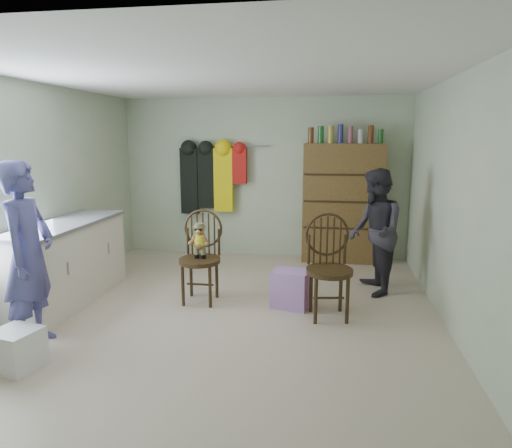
% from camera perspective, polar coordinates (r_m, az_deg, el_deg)
% --- Properties ---
extents(ground_plane, '(5.00, 5.00, 0.00)m').
position_cam_1_polar(ground_plane, '(5.15, -3.15, -10.76)').
color(ground_plane, beige).
rests_on(ground_plane, ground).
extents(room_walls, '(5.00, 5.00, 5.00)m').
position_cam_1_polar(room_walls, '(5.32, -2.11, 7.41)').
color(room_walls, beige).
rests_on(room_walls, ground).
extents(counter, '(0.64, 1.86, 0.94)m').
position_cam_1_polar(counter, '(5.73, -22.70, -4.42)').
color(counter, silver).
rests_on(counter, ground).
extents(plastic_tub, '(0.42, 0.41, 0.34)m').
position_cam_1_polar(plastic_tub, '(4.39, -27.73, -13.67)').
color(plastic_tub, white).
rests_on(plastic_tub, ground).
extents(chair_front, '(0.48, 0.48, 1.07)m').
position_cam_1_polar(chair_front, '(5.32, -6.93, -3.22)').
color(chair_front, '#3A2814').
rests_on(chair_front, ground).
extents(chair_far, '(0.57, 0.57, 1.10)m').
position_cam_1_polar(chair_far, '(4.90, 9.06, -4.74)').
color(chair_far, '#3A2814').
rests_on(chair_far, ground).
extents(striped_bag, '(0.46, 0.39, 0.42)m').
position_cam_1_polar(striped_bag, '(5.21, 4.38, -8.07)').
color(striped_bag, pink).
rests_on(striped_bag, ground).
extents(person_left, '(0.50, 0.68, 1.71)m').
position_cam_1_polar(person_left, '(4.58, -26.58, -3.52)').
color(person_left, '#4F4E90').
rests_on(person_left, ground).
extents(person_right, '(0.69, 0.82, 1.53)m').
position_cam_1_polar(person_right, '(5.69, 14.65, -0.97)').
color(person_right, '#2D2B33').
rests_on(person_right, ground).
extents(dresser, '(1.20, 0.39, 2.08)m').
position_cam_1_polar(dresser, '(7.05, 10.79, 2.67)').
color(dresser, brown).
rests_on(dresser, ground).
extents(coat_rack, '(1.42, 0.12, 1.09)m').
position_cam_1_polar(coat_rack, '(7.33, -5.67, 5.75)').
color(coat_rack, '#99999E').
rests_on(coat_rack, ground).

